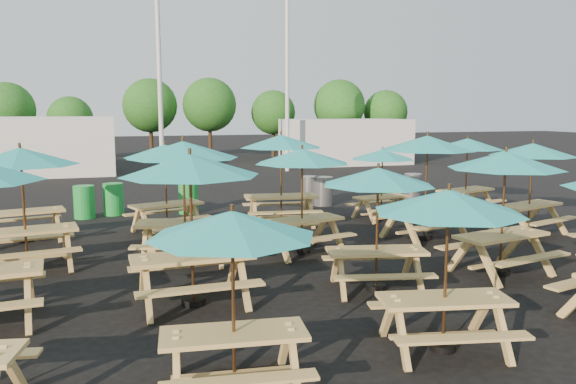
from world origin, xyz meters
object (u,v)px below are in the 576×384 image
object	(u,v)px
picnic_unit_15	(382,158)
waste_bin_2	(188,198)
picnic_unit_9	(378,184)
picnic_unit_6	(183,157)
picnic_unit_7	(165,156)
picnic_unit_19	(467,148)
waste_bin_4	(310,191)
picnic_unit_5	(190,174)
picnic_unit_14	(427,149)
waste_bin_0	(84,202)
picnic_unit_2	(21,163)
picnic_unit_10	(302,162)
picnic_unit_11	(281,147)
picnic_unit_13	(505,167)
waste_bin_3	(324,191)
picnic_unit_3	(21,161)
picnic_unit_8	(448,211)
waste_bin_5	(413,187)
picnic_unit_4	(232,234)
picnic_unit_18	(532,155)
waste_bin_1	(113,199)

from	to	relation	value
picnic_unit_15	waste_bin_2	size ratio (longest dim) A/B	2.22
picnic_unit_9	picnic_unit_6	bearing A→B (deg)	147.80
picnic_unit_7	picnic_unit_19	distance (m)	8.79
picnic_unit_9	waste_bin_4	size ratio (longest dim) A/B	2.43
picnic_unit_5	picnic_unit_14	bearing A→B (deg)	24.16
waste_bin_0	picnic_unit_6	bearing A→B (deg)	-68.67
picnic_unit_7	waste_bin_0	size ratio (longest dim) A/B	2.70
picnic_unit_5	picnic_unit_15	xyz separation A→B (m)	(6.16, 5.59, -0.37)
picnic_unit_15	picnic_unit_2	bearing A→B (deg)	-173.96
picnic_unit_10	picnic_unit_9	bearing A→B (deg)	-95.83
picnic_unit_11	picnic_unit_13	world-z (taller)	picnic_unit_11
picnic_unit_15	picnic_unit_7	bearing A→B (deg)	169.74
picnic_unit_6	waste_bin_3	bearing A→B (deg)	60.64
picnic_unit_14	waste_bin_2	xyz separation A→B (m)	(-5.00, 5.23, -1.72)
picnic_unit_3	picnic_unit_14	xyz separation A→B (m)	(9.19, -2.65, 0.26)
picnic_unit_3	waste_bin_4	world-z (taller)	picnic_unit_3
picnic_unit_7	waste_bin_4	distance (m)	5.93
picnic_unit_7	picnic_unit_10	size ratio (longest dim) A/B	1.02
picnic_unit_9	picnic_unit_8	bearing A→B (deg)	-83.79
picnic_unit_10	waste_bin_5	world-z (taller)	picnic_unit_10
picnic_unit_4	picnic_unit_13	size ratio (longest dim) A/B	0.82
picnic_unit_3	picnic_unit_10	size ratio (longest dim) A/B	0.95
waste_bin_0	picnic_unit_7	bearing A→B (deg)	-52.24
picnic_unit_2	picnic_unit_18	size ratio (longest dim) A/B	0.96
picnic_unit_13	waste_bin_3	world-z (taller)	picnic_unit_13
waste_bin_2	waste_bin_3	distance (m)	4.42
picnic_unit_19	waste_bin_0	xyz separation A→B (m)	(-10.89, 2.80, -1.52)
picnic_unit_13	waste_bin_4	xyz separation A→B (m)	(-0.79, 8.60, -1.57)
picnic_unit_18	picnic_unit_19	xyz separation A→B (m)	(0.09, 2.81, -0.01)
picnic_unit_11	waste_bin_2	size ratio (longest dim) A/B	2.62
picnic_unit_7	picnic_unit_4	bearing A→B (deg)	-108.45
picnic_unit_5	picnic_unit_14	xyz separation A→B (m)	(6.00, 2.98, 0.07)
picnic_unit_6	picnic_unit_15	xyz separation A→B (m)	(5.94, 2.92, -0.42)
picnic_unit_8	waste_bin_0	distance (m)	12.13
picnic_unit_18	waste_bin_2	world-z (taller)	picnic_unit_18
picnic_unit_7	picnic_unit_10	xyz separation A→B (m)	(2.62, -2.99, 0.03)
picnic_unit_2	waste_bin_1	bearing A→B (deg)	64.56
waste_bin_2	waste_bin_1	bearing A→B (deg)	169.61
picnic_unit_6	waste_bin_4	xyz separation A→B (m)	(4.82, 5.88, -1.70)
picnic_unit_15	picnic_unit_6	bearing A→B (deg)	-164.00
picnic_unit_13	waste_bin_5	size ratio (longest dim) A/B	2.63
picnic_unit_11	waste_bin_3	size ratio (longest dim) A/B	2.62
picnic_unit_7	picnic_unit_13	xyz separation A→B (m)	(5.71, -5.65, 0.08)
picnic_unit_7	waste_bin_3	xyz separation A→B (m)	(5.31, 2.68, -1.49)
picnic_unit_2	waste_bin_4	xyz separation A→B (m)	(7.86, 5.57, -1.62)
waste_bin_5	picnic_unit_4	bearing A→B (deg)	-127.69
picnic_unit_8	picnic_unit_14	distance (m)	6.50
picnic_unit_10	waste_bin_1	bearing A→B (deg)	109.17
picnic_unit_7	picnic_unit_14	xyz separation A→B (m)	(5.88, -2.62, 0.22)
picnic_unit_9	waste_bin_2	distance (m)	8.79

